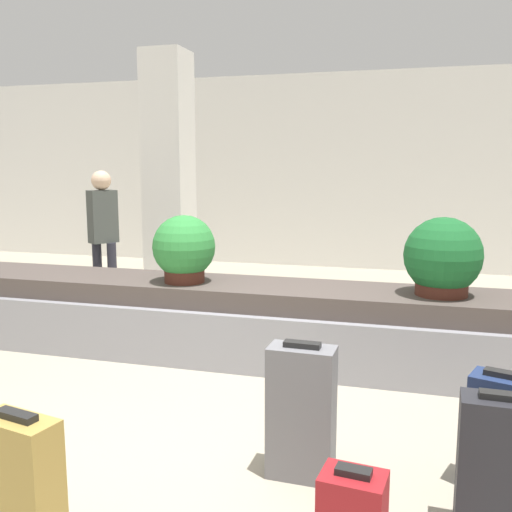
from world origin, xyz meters
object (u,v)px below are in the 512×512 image
object	(u,v)px
potted_plant_0	(443,259)
potted_plant_1	(184,249)
suitcase_1	(22,492)
pillar	(169,173)
suitcase_4	(496,468)
suitcase_3	(495,432)
suitcase_5	(301,412)
traveler_0	(103,227)

from	to	relation	value
potted_plant_0	potted_plant_1	world-z (taller)	potted_plant_0
potted_plant_1	suitcase_1	bearing A→B (deg)	-81.48
pillar	suitcase_4	world-z (taller)	pillar
suitcase_3	potted_plant_0	distance (m)	1.80
suitcase_1	suitcase_3	bearing A→B (deg)	41.95
pillar	potted_plant_1	xyz separation A→B (m)	(1.27, -2.52, -0.63)
pillar	suitcase_3	world-z (taller)	pillar
potted_plant_0	suitcase_5	bearing A→B (deg)	-112.98
suitcase_3	potted_plant_1	bearing A→B (deg)	165.68
suitcase_1	potted_plant_1	bearing A→B (deg)	109.91
suitcase_3	suitcase_4	bearing A→B (deg)	-77.43
pillar	potted_plant_0	world-z (taller)	pillar
potted_plant_0	traveler_0	xyz separation A→B (m)	(-3.82, 1.30, 0.01)
pillar	suitcase_4	size ratio (longest dim) A/B	4.56
potted_plant_0	suitcase_1	bearing A→B (deg)	-121.95
suitcase_1	suitcase_4	distance (m)	2.09
pillar	suitcase_5	world-z (taller)	pillar
suitcase_1	suitcase_5	bearing A→B (deg)	56.90
suitcase_3	traveler_0	distance (m)	5.06
suitcase_3	potted_plant_1	xyz separation A→B (m)	(-2.42, 1.59, 0.65)
suitcase_3	potted_plant_1	distance (m)	2.97
suitcase_4	potted_plant_1	size ratio (longest dim) A/B	1.17
pillar	suitcase_4	distance (m)	5.96
suitcase_3	suitcase_5	size ratio (longest dim) A/B	0.85
suitcase_1	traveler_0	size ratio (longest dim) A/B	0.42
suitcase_1	traveler_0	world-z (taller)	traveler_0
suitcase_3	potted_plant_0	size ratio (longest dim) A/B	1.03
suitcase_4	potted_plant_0	distance (m)	2.21
suitcase_1	potted_plant_1	xyz separation A→B (m)	(-0.42, 2.77, 0.63)
suitcase_3	suitcase_4	xyz separation A→B (m)	(-0.05, -0.44, 0.03)
suitcase_4	potted_plant_0	bearing A→B (deg)	96.81
pillar	traveler_0	bearing A→B (deg)	-107.15
potted_plant_1	suitcase_5	bearing A→B (deg)	-51.07
pillar	potted_plant_1	distance (m)	2.89
pillar	potted_plant_1	world-z (taller)	pillar
suitcase_3	traveler_0	size ratio (longest dim) A/B	0.40
pillar	potted_plant_0	distance (m)	4.28
pillar	suitcase_5	distance (m)	5.20
potted_plant_1	traveler_0	size ratio (longest dim) A/B	0.37
suitcase_3	potted_plant_0	world-z (taller)	potted_plant_0
pillar	potted_plant_1	size ratio (longest dim) A/B	5.32
suitcase_5	traveler_0	distance (m)	4.41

